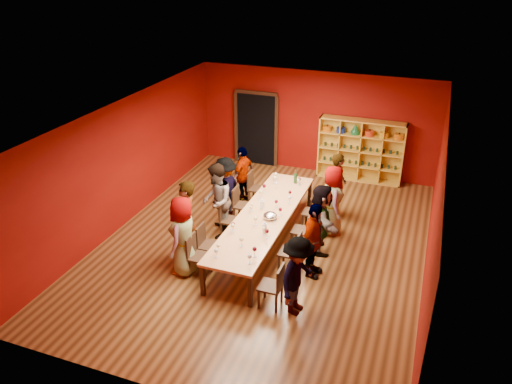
% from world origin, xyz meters
% --- Properties ---
extents(room_shell, '(7.10, 9.10, 3.04)m').
position_xyz_m(room_shell, '(0.00, 0.00, 1.50)').
color(room_shell, '#563216').
rests_on(room_shell, ground).
extents(tasting_table, '(1.10, 4.50, 0.75)m').
position_xyz_m(tasting_table, '(0.00, 0.00, 0.70)').
color(tasting_table, tan).
rests_on(tasting_table, ground).
extents(doorway, '(1.40, 0.17, 2.30)m').
position_xyz_m(doorway, '(-1.80, 4.43, 1.12)').
color(doorway, black).
rests_on(doorway, ground).
extents(shelving_unit, '(2.40, 0.40, 1.80)m').
position_xyz_m(shelving_unit, '(1.40, 4.32, 0.98)').
color(shelving_unit, gold).
rests_on(shelving_unit, ground).
extents(chair_person_left_0, '(0.42, 0.42, 0.89)m').
position_xyz_m(chair_person_left_0, '(-0.91, -1.57, 0.50)').
color(chair_person_left_0, black).
rests_on(chair_person_left_0, ground).
extents(person_left_0, '(0.49, 0.85, 1.71)m').
position_xyz_m(person_left_0, '(-1.18, -1.57, 0.85)').
color(person_left_0, '#D08B94').
rests_on(person_left_0, ground).
extents(chair_person_left_1, '(0.42, 0.42, 0.89)m').
position_xyz_m(chair_person_left_1, '(-0.91, -1.12, 0.50)').
color(chair_person_left_1, black).
rests_on(chair_person_left_1, ground).
extents(person_left_1, '(0.63, 0.77, 1.84)m').
position_xyz_m(person_left_1, '(-1.34, -1.12, 0.92)').
color(person_left_1, silver).
rests_on(person_left_1, ground).
extents(chair_person_left_2, '(0.42, 0.42, 0.89)m').
position_xyz_m(chair_person_left_2, '(-0.91, 0.04, 0.50)').
color(chair_person_left_2, black).
rests_on(chair_person_left_2, ground).
extents(person_left_2, '(0.76, 0.97, 1.76)m').
position_xyz_m(person_left_2, '(-1.17, 0.04, 0.88)').
color(person_left_2, pink).
rests_on(person_left_2, ground).
extents(chair_person_left_3, '(0.42, 0.42, 0.89)m').
position_xyz_m(chair_person_left_3, '(-0.91, 0.81, 0.50)').
color(chair_person_left_3, black).
rests_on(chair_person_left_3, ground).
extents(person_left_3, '(0.55, 1.08, 1.61)m').
position_xyz_m(person_left_3, '(-1.29, 0.81, 0.81)').
color(person_left_3, '#141C38').
rests_on(person_left_3, ground).
extents(chair_person_left_4, '(0.42, 0.42, 0.89)m').
position_xyz_m(chair_person_left_4, '(-0.91, 1.82, 0.50)').
color(chair_person_left_4, black).
rests_on(chair_person_left_4, ground).
extents(person_left_4, '(0.57, 0.96, 1.54)m').
position_xyz_m(person_left_4, '(-1.22, 1.82, 0.77)').
color(person_left_4, '#151D3B').
rests_on(person_left_4, ground).
extents(chair_person_right_0, '(0.42, 0.42, 0.89)m').
position_xyz_m(chair_person_right_0, '(0.91, -2.00, 0.50)').
color(chair_person_right_0, black).
rests_on(chair_person_right_0, ground).
extents(person_right_0, '(0.59, 1.07, 1.56)m').
position_xyz_m(person_right_0, '(1.34, -2.00, 0.78)').
color(person_right_0, pink).
rests_on(person_right_0, ground).
extents(chair_person_right_1, '(0.42, 0.42, 0.89)m').
position_xyz_m(chair_person_right_1, '(0.91, -0.78, 0.50)').
color(chair_person_right_1, black).
rests_on(chair_person_right_1, ground).
extents(person_right_1, '(0.55, 1.00, 1.63)m').
position_xyz_m(person_right_1, '(1.31, -0.78, 0.82)').
color(person_right_1, white).
rests_on(person_right_1, ground).
extents(chair_person_right_2, '(0.42, 0.42, 0.89)m').
position_xyz_m(chair_person_right_2, '(0.91, 0.16, 0.50)').
color(chair_person_right_2, black).
rests_on(chair_person_right_2, ground).
extents(person_right_2, '(1.01, 1.54, 1.61)m').
position_xyz_m(person_right_2, '(1.25, 0.16, 0.81)').
color(person_right_2, '#C08188').
rests_on(person_right_2, ground).
extents(chair_person_right_3, '(0.42, 0.42, 0.89)m').
position_xyz_m(chair_person_right_3, '(0.91, 1.05, 0.50)').
color(chair_person_right_3, black).
rests_on(chair_person_right_3, ground).
extents(person_right_3, '(0.73, 0.93, 1.68)m').
position_xyz_m(person_right_3, '(1.29, 1.05, 0.84)').
color(person_right_3, '#5B7FBC').
rests_on(person_right_3, ground).
extents(chair_person_right_4, '(0.42, 0.42, 0.89)m').
position_xyz_m(chair_person_right_4, '(0.91, 1.88, 0.50)').
color(chair_person_right_4, black).
rests_on(chair_person_right_4, ground).
extents(person_right_4, '(0.60, 0.71, 1.67)m').
position_xyz_m(person_right_4, '(1.25, 1.88, 0.84)').
color(person_right_4, silver).
rests_on(person_right_4, ground).
extents(wine_glass_0, '(0.07, 0.07, 0.18)m').
position_xyz_m(wine_glass_0, '(-0.31, -0.01, 0.88)').
color(wine_glass_0, silver).
rests_on(wine_glass_0, tasting_table).
extents(wine_glass_1, '(0.08, 0.08, 0.21)m').
position_xyz_m(wine_glass_1, '(-0.38, -0.87, 0.90)').
color(wine_glass_1, silver).
rests_on(wine_glass_1, tasting_table).
extents(wine_glass_2, '(0.09, 0.09, 0.22)m').
position_xyz_m(wine_glass_2, '(0.38, -1.63, 0.91)').
color(wine_glass_2, silver).
rests_on(wine_glass_2, tasting_table).
extents(wine_glass_3, '(0.08, 0.08, 0.19)m').
position_xyz_m(wine_glass_3, '(-0.33, 0.10, 0.89)').
color(wine_glass_3, silver).
rests_on(wine_glass_3, tasting_table).
extents(wine_glass_4, '(0.08, 0.08, 0.19)m').
position_xyz_m(wine_glass_4, '(0.29, 1.00, 0.89)').
color(wine_glass_4, silver).
rests_on(wine_glass_4, tasting_table).
extents(wine_glass_5, '(0.09, 0.09, 0.21)m').
position_xyz_m(wine_glass_5, '(0.38, -0.91, 0.90)').
color(wine_glass_5, silver).
rests_on(wine_glass_5, tasting_table).
extents(wine_glass_6, '(0.07, 0.07, 0.18)m').
position_xyz_m(wine_glass_6, '(0.30, -0.19, 0.88)').
color(wine_glass_6, silver).
rests_on(wine_glass_6, tasting_table).
extents(wine_glass_7, '(0.07, 0.07, 0.18)m').
position_xyz_m(wine_glass_7, '(-0.35, -1.71, 0.88)').
color(wine_glass_7, silver).
rests_on(wine_glass_7, tasting_table).
extents(wine_glass_8, '(0.09, 0.09, 0.21)m').
position_xyz_m(wine_glass_8, '(0.37, -1.88, 0.90)').
color(wine_glass_8, silver).
rests_on(wine_glass_8, tasting_table).
extents(wine_glass_9, '(0.08, 0.08, 0.20)m').
position_xyz_m(wine_glass_9, '(-0.30, -1.91, 0.89)').
color(wine_glass_9, silver).
rests_on(wine_glass_9, tasting_table).
extents(wine_glass_10, '(0.07, 0.07, 0.18)m').
position_xyz_m(wine_glass_10, '(0.29, 1.74, 0.88)').
color(wine_glass_10, silver).
rests_on(wine_glass_10, tasting_table).
extents(wine_glass_11, '(0.08, 0.08, 0.20)m').
position_xyz_m(wine_glass_11, '(0.34, 0.09, 0.90)').
color(wine_glass_11, silver).
rests_on(wine_glass_11, tasting_table).
extents(wine_glass_12, '(0.09, 0.09, 0.22)m').
position_xyz_m(wine_glass_12, '(-0.29, 1.62, 0.91)').
color(wine_glass_12, silver).
rests_on(wine_glass_12, tasting_table).
extents(wine_glass_13, '(0.07, 0.07, 0.18)m').
position_xyz_m(wine_glass_13, '(0.36, 0.74, 0.88)').
color(wine_glass_13, silver).
rests_on(wine_glass_13, tasting_table).
extents(wine_glass_14, '(0.08, 0.08, 0.20)m').
position_xyz_m(wine_glass_14, '(0.29, -0.83, 0.90)').
color(wine_glass_14, silver).
rests_on(wine_glass_14, tasting_table).
extents(wine_glass_15, '(0.08, 0.08, 0.21)m').
position_xyz_m(wine_glass_15, '(-0.36, -0.93, 0.90)').
color(wine_glass_15, silver).
rests_on(wine_glass_15, tasting_table).
extents(wine_glass_16, '(0.08, 0.08, 0.19)m').
position_xyz_m(wine_glass_16, '(-0.17, 1.37, 0.89)').
color(wine_glass_16, silver).
rests_on(wine_glass_16, tasting_table).
extents(wine_glass_17, '(0.08, 0.08, 0.19)m').
position_xyz_m(wine_glass_17, '(0.14, 0.44, 0.89)').
color(wine_glass_17, silver).
rests_on(wine_glass_17, tasting_table).
extents(wine_glass_18, '(0.09, 0.09, 0.22)m').
position_xyz_m(wine_glass_18, '(-0.38, 1.07, 0.91)').
color(wine_glass_18, silver).
rests_on(wine_glass_18, tasting_table).
extents(wine_glass_19, '(0.09, 0.09, 0.21)m').
position_xyz_m(wine_glass_19, '(0.01, -1.38, 0.90)').
color(wine_glass_19, silver).
rests_on(wine_glass_19, tasting_table).
extents(wine_glass_20, '(0.09, 0.09, 0.21)m').
position_xyz_m(wine_glass_20, '(-0.34, 1.84, 0.91)').
color(wine_glass_20, silver).
rests_on(wine_glass_20, tasting_table).
extents(wine_glass_21, '(0.08, 0.08, 0.20)m').
position_xyz_m(wine_glass_21, '(-0.35, 0.77, 0.89)').
color(wine_glass_21, silver).
rests_on(wine_glass_21, tasting_table).
extents(wine_glass_22, '(0.08, 0.08, 0.20)m').
position_xyz_m(wine_glass_22, '(0.30, 1.79, 0.89)').
color(wine_glass_22, silver).
rests_on(wine_glass_22, tasting_table).
extents(wine_glass_23, '(0.08, 0.08, 0.21)m').
position_xyz_m(wine_glass_23, '(-0.02, -0.49, 0.90)').
color(wine_glass_23, silver).
rests_on(wine_glass_23, tasting_table).
extents(spittoon_bowl, '(0.31, 0.31, 0.17)m').
position_xyz_m(spittoon_bowl, '(0.18, -0.12, 0.82)').
color(spittoon_bowl, '#B1B4B8').
rests_on(spittoon_bowl, tasting_table).
extents(carafe_a, '(0.12, 0.12, 0.23)m').
position_xyz_m(carafe_a, '(-0.14, 0.26, 0.85)').
color(carafe_a, silver).
rests_on(carafe_a, tasting_table).
extents(carafe_b, '(0.11, 0.11, 0.24)m').
position_xyz_m(carafe_b, '(0.25, -0.70, 0.86)').
color(carafe_b, silver).
rests_on(carafe_b, tasting_table).
extents(wine_bottle, '(0.09, 0.09, 0.34)m').
position_xyz_m(wine_bottle, '(0.18, 1.84, 0.88)').
color(wine_bottle, '#153A19').
rests_on(wine_bottle, tasting_table).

